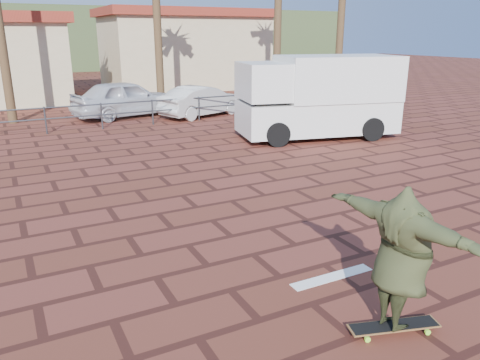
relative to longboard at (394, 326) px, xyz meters
name	(u,v)px	position (x,y,z in m)	size (l,w,h in m)	color
ground	(253,255)	(-0.51, 2.65, -0.09)	(120.00, 120.00, 0.00)	maroon
paint_stripe	(332,277)	(0.19, 1.45, -0.09)	(1.40, 0.22, 0.01)	white
guardrail	(101,111)	(-0.51, 14.65, 0.59)	(24.06, 0.06, 1.00)	#47494F
building_east	(185,49)	(7.49, 26.65, 2.45)	(10.60, 6.60, 5.00)	beige
hill_front	(25,38)	(-0.51, 52.65, 2.91)	(70.00, 18.00, 6.00)	#384C28
longboard	(394,326)	(0.00, 0.00, 0.00)	(1.16, 0.57, 0.11)	olive
skateboarder	(402,259)	(0.00, 0.00, 0.92)	(2.20, 0.60, 1.79)	#33391E
campervan	(319,95)	(5.96, 9.73, 1.38)	(5.74, 3.36, 2.79)	silver
car_silver	(126,98)	(1.06, 17.01, 0.71)	(1.88, 4.68, 1.59)	silver
car_white	(202,101)	(4.08, 15.65, 0.57)	(1.41, 4.04, 1.33)	silver
street_sign	(267,85)	(5.59, 12.65, 1.47)	(0.44, 0.16, 2.23)	gray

